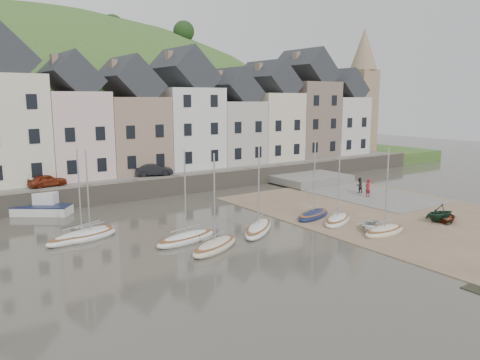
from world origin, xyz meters
TOP-DOWN VIEW (x-y plane):
  - ground at (0.00, 0.00)m, footprint 160.00×160.00m
  - quay_land at (0.00, 32.00)m, footprint 90.00×30.00m
  - quay_street at (0.00, 20.50)m, footprint 70.00×7.00m
  - seawall at (0.00, 17.00)m, footprint 70.00×1.20m
  - beach at (11.00, 0.00)m, footprint 18.00×26.00m
  - slipway at (15.00, 8.00)m, footprint 8.00×18.00m
  - hillside at (-5.00, 60.00)m, footprint 134.40×84.00m
  - townhouse_terrace at (1.76, 24.00)m, footprint 61.05×8.00m
  - church_spire at (34.55, 24.00)m, footprint 4.00×4.00m
  - sailboat_0 at (-12.20, 7.12)m, footprint 5.63×3.33m
  - sailboat_1 at (-11.71, 6.86)m, footprint 4.20×2.48m
  - sailboat_2 at (-5.99, 0.07)m, footprint 4.71×3.36m
  - sailboat_3 at (-6.71, 2.54)m, footprint 4.96×2.45m
  - sailboat_4 at (-1.32, 1.76)m, footprint 5.00×4.62m
  - sailboat_5 at (4.59, 2.38)m, footprint 4.45×2.84m
  - sailboat_6 at (5.02, 0.19)m, footprint 4.40×3.28m
  - sailboat_7 at (5.54, -3.77)m, footprint 3.94×1.72m
  - motorboat_2 at (-12.95, 15.96)m, footprint 5.01×4.29m
  - rowboat_white at (5.25, -2.96)m, footprint 3.94×3.90m
  - rowboat_green at (11.65, -4.06)m, footprint 2.96×2.65m
  - rowboat_red at (12.14, -4.13)m, footprint 3.87×3.79m
  - person_red at (14.06, 5.00)m, footprint 0.63×0.42m
  - person_dark at (14.84, 6.72)m, footprint 0.80×0.65m
  - car_left at (-11.58, 19.50)m, footprint 3.39×1.65m
  - car_right at (-1.30, 19.50)m, footprint 3.93×2.38m

SIDE VIEW (x-z plane):
  - hillside at x=-5.00m, z-range -59.99..24.01m
  - ground at x=0.00m, z-range 0.00..0.00m
  - beach at x=11.00m, z-range 0.00..0.06m
  - slipway at x=15.00m, z-range 0.00..0.12m
  - sailboat_0 at x=-12.20m, z-range -2.90..3.42m
  - sailboat_4 at x=-1.32m, z-range -2.90..3.42m
  - sailboat_3 at x=-6.71m, z-range -2.90..3.42m
  - sailboat_2 at x=-5.99m, z-range -2.90..3.42m
  - sailboat_5 at x=4.59m, z-range -2.90..3.42m
  - sailboat_6 at x=5.02m, z-range -2.90..3.42m
  - sailboat_1 at x=-11.71m, z-range -2.89..3.43m
  - sailboat_7 at x=5.54m, z-range -2.89..3.43m
  - rowboat_red at x=12.14m, z-range 0.06..0.72m
  - rowboat_white at x=5.25m, z-range 0.06..0.73m
  - motorboat_2 at x=-12.95m, z-range -0.27..1.43m
  - quay_land at x=0.00m, z-range 0.00..1.50m
  - rowboat_green at x=11.65m, z-range 0.06..1.45m
  - person_dark at x=14.84m, z-range 0.12..1.64m
  - seawall at x=0.00m, z-range 0.00..1.80m
  - person_red at x=14.06m, z-range 0.12..1.86m
  - quay_street at x=0.00m, z-range 1.50..1.60m
  - car_left at x=-11.58m, z-range 1.60..2.72m
  - car_right at x=-1.30m, z-range 1.60..2.82m
  - townhouse_terrace at x=1.76m, z-range 0.36..14.29m
  - church_spire at x=34.55m, z-range 2.06..20.06m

